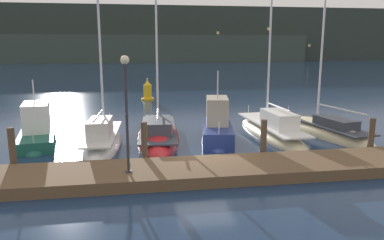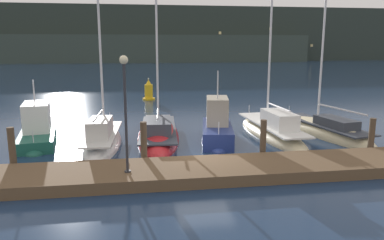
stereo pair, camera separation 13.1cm
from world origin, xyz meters
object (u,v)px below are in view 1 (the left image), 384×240
(motorboat_berth_1, at_px, (37,136))
(sailboat_berth_6, at_px, (324,133))
(sailboat_berth_2, at_px, (103,143))
(dock_lamppost, at_px, (126,96))
(channel_buoy, at_px, (148,92))
(motorboat_berth_4, at_px, (217,132))
(sailboat_berth_3, at_px, (158,136))
(sailboat_berth_5, at_px, (272,132))

(motorboat_berth_1, height_order, sailboat_berth_6, sailboat_berth_6)
(sailboat_berth_2, relative_size, dock_lamppost, 2.26)
(channel_buoy, relative_size, dock_lamppost, 0.47)
(motorboat_berth_4, bearing_deg, channel_buoy, 100.74)
(dock_lamppost, bearing_deg, sailboat_berth_3, 76.88)
(sailboat_berth_5, height_order, channel_buoy, sailboat_berth_5)
(motorboat_berth_4, bearing_deg, sailboat_berth_2, -177.94)
(sailboat_berth_6, xyz_separation_m, dock_lamppost, (-11.25, -6.17, 3.25))
(sailboat_berth_2, bearing_deg, sailboat_berth_5, 5.29)
(channel_buoy, distance_m, dock_lamppost, 22.06)
(sailboat_berth_3, distance_m, sailboat_berth_5, 6.53)
(sailboat_berth_2, distance_m, sailboat_berth_5, 9.50)
(motorboat_berth_1, distance_m, dock_lamppost, 8.86)
(motorboat_berth_4, xyz_separation_m, sailboat_berth_5, (3.38, 0.66, -0.28))
(dock_lamppost, bearing_deg, channel_buoy, 85.67)
(sailboat_berth_3, relative_size, dock_lamppost, 2.82)
(sailboat_berth_2, bearing_deg, sailboat_berth_6, 3.14)
(motorboat_berth_1, distance_m, sailboat_berth_5, 12.97)
(motorboat_berth_1, xyz_separation_m, sailboat_berth_2, (3.51, -1.30, -0.18))
(sailboat_berth_2, height_order, sailboat_berth_5, sailboat_berth_5)
(sailboat_berth_2, height_order, channel_buoy, sailboat_berth_2)
(dock_lamppost, bearing_deg, motorboat_berth_1, 125.61)
(dock_lamppost, bearing_deg, sailboat_berth_2, 103.86)
(channel_buoy, bearing_deg, motorboat_berth_4, -79.26)
(sailboat_berth_2, height_order, sailboat_berth_3, sailboat_berth_3)
(sailboat_berth_5, bearing_deg, dock_lamppost, -141.89)
(sailboat_berth_3, relative_size, channel_buoy, 5.96)
(motorboat_berth_1, relative_size, sailboat_berth_3, 0.45)
(motorboat_berth_4, bearing_deg, dock_lamppost, -129.63)
(motorboat_berth_1, xyz_separation_m, sailboat_berth_5, (12.97, -0.43, -0.17))
(sailboat_berth_3, bearing_deg, sailboat_berth_6, -3.97)
(sailboat_berth_3, xyz_separation_m, sailboat_berth_6, (9.66, -0.67, -0.02))
(motorboat_berth_4, height_order, channel_buoy, motorboat_berth_4)
(sailboat_berth_3, relative_size, sailboat_berth_6, 1.24)
(sailboat_berth_2, relative_size, sailboat_berth_6, 0.99)
(sailboat_berth_5, distance_m, dock_lamppost, 10.77)
(sailboat_berth_5, height_order, dock_lamppost, sailboat_berth_5)
(motorboat_berth_1, bearing_deg, dock_lamppost, -54.39)
(sailboat_berth_3, bearing_deg, sailboat_berth_5, -4.26)
(motorboat_berth_4, height_order, sailboat_berth_6, sailboat_berth_6)
(motorboat_berth_4, distance_m, sailboat_berth_5, 3.46)
(motorboat_berth_1, height_order, channel_buoy, motorboat_berth_1)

